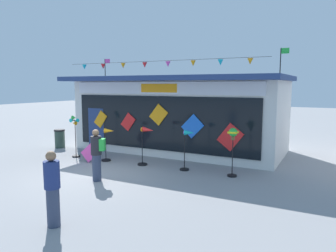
# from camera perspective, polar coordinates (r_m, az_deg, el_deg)

# --- Properties ---
(ground_plane) EXTENTS (80.00, 80.00, 0.00)m
(ground_plane) POSITION_cam_1_polar(r_m,az_deg,el_deg) (11.35, -13.14, -8.58)
(ground_plane) COLOR gray
(kite_shop_building) EXTENTS (9.79, 4.97, 4.56)m
(kite_shop_building) POSITION_cam_1_polar(r_m,az_deg,el_deg) (15.14, 2.14, 2.32)
(kite_shop_building) COLOR silver
(kite_shop_building) RESTS_ON ground_plane
(wind_spinner_far_left) EXTENTS (0.40, 0.34, 1.79)m
(wind_spinner_far_left) POSITION_cam_1_polar(r_m,az_deg,el_deg) (14.14, -16.33, -0.70)
(wind_spinner_far_left) COLOR black
(wind_spinner_far_left) RESTS_ON ground_plane
(wind_spinner_left) EXTENTS (0.60, 0.38, 1.35)m
(wind_spinner_left) POSITION_cam_1_polar(r_m,az_deg,el_deg) (13.12, -10.70, -2.72)
(wind_spinner_left) COLOR black
(wind_spinner_left) RESTS_ON ground_plane
(wind_spinner_center_left) EXTENTS (0.75, 0.38, 1.49)m
(wind_spinner_center_left) POSITION_cam_1_polar(r_m,az_deg,el_deg) (12.17, -3.92, -2.54)
(wind_spinner_center_left) COLOR black
(wind_spinner_center_left) RESTS_ON ground_plane
(wind_spinner_center_right) EXTENTS (0.54, 0.34, 1.49)m
(wind_spinner_center_right) POSITION_cam_1_polar(r_m,az_deg,el_deg) (11.47, 3.46, -3.47)
(wind_spinner_center_right) COLOR black
(wind_spinner_center_right) RESTS_ON ground_plane
(wind_spinner_right) EXTENTS (0.32, 0.32, 1.66)m
(wind_spinner_right) POSITION_cam_1_polar(r_m,az_deg,el_deg) (10.86, 11.53, -2.49)
(wind_spinner_right) COLOR black
(wind_spinner_right) RESTS_ON ground_plane
(person_near_camera) EXTENTS (0.34, 0.34, 1.68)m
(person_near_camera) POSITION_cam_1_polar(r_m,az_deg,el_deg) (7.45, -19.97, -10.45)
(person_near_camera) COLOR #333D56
(person_near_camera) RESTS_ON ground_plane
(person_mid_plaza) EXTENTS (0.48, 0.41, 1.68)m
(person_mid_plaza) POSITION_cam_1_polar(r_m,az_deg,el_deg) (10.49, -12.59, -4.87)
(person_mid_plaza) COLOR #333D56
(person_mid_plaza) RESTS_ON ground_plane
(trash_bin) EXTENTS (0.52, 0.52, 0.91)m
(trash_bin) POSITION_cam_1_polar(r_m,az_deg,el_deg) (16.61, -18.78, -2.12)
(trash_bin) COLOR #2D4238
(trash_bin) RESTS_ON ground_plane
(display_kite_on_ground) EXTENTS (1.04, 0.31, 1.04)m
(display_kite_on_ground) POSITION_cam_1_polar(r_m,az_deg,el_deg) (13.07, -13.24, -4.13)
(display_kite_on_ground) COLOR #EA4CA3
(display_kite_on_ground) RESTS_ON ground_plane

